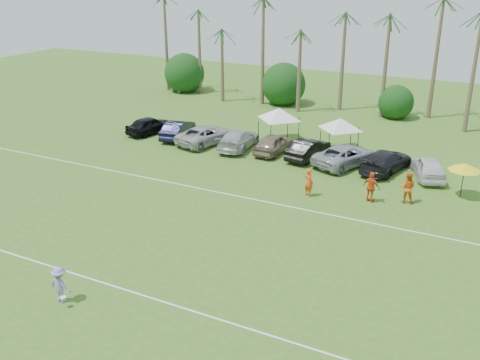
% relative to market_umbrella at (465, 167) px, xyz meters
% --- Properties ---
extents(ground, '(120.00, 120.00, 0.00)m').
position_rel_market_umbrella_xyz_m(ground, '(-13.94, -20.40, -2.08)').
color(ground, '#3D671F').
rests_on(ground, ground).
extents(field_lines, '(80.00, 12.10, 0.01)m').
position_rel_market_umbrella_xyz_m(field_lines, '(-13.94, -12.40, -2.07)').
color(field_lines, white).
rests_on(field_lines, ground).
extents(palm_tree_0, '(2.40, 2.40, 8.90)m').
position_rel_market_umbrella_xyz_m(palm_tree_0, '(-35.94, 17.60, 5.40)').
color(palm_tree_0, brown).
rests_on(palm_tree_0, ground).
extents(palm_tree_1, '(2.40, 2.40, 9.90)m').
position_rel_market_umbrella_xyz_m(palm_tree_1, '(-30.94, 17.60, 6.28)').
color(palm_tree_1, brown).
rests_on(palm_tree_1, ground).
extents(palm_tree_2, '(2.40, 2.40, 10.90)m').
position_rel_market_umbrella_xyz_m(palm_tree_2, '(-25.94, 17.60, 7.14)').
color(palm_tree_2, brown).
rests_on(palm_tree_2, ground).
extents(palm_tree_3, '(2.40, 2.40, 11.90)m').
position_rel_market_umbrella_xyz_m(palm_tree_3, '(-21.94, 17.60, 7.99)').
color(palm_tree_3, brown).
rests_on(palm_tree_3, ground).
extents(palm_tree_4, '(2.40, 2.40, 8.90)m').
position_rel_market_umbrella_xyz_m(palm_tree_4, '(-17.94, 17.60, 5.40)').
color(palm_tree_4, brown).
rests_on(palm_tree_4, ground).
extents(palm_tree_5, '(2.40, 2.40, 9.90)m').
position_rel_market_umbrella_xyz_m(palm_tree_5, '(-13.94, 17.60, 6.28)').
color(palm_tree_5, brown).
rests_on(palm_tree_5, ground).
extents(palm_tree_6, '(2.40, 2.40, 10.90)m').
position_rel_market_umbrella_xyz_m(palm_tree_6, '(-9.94, 17.60, 7.14)').
color(palm_tree_6, brown).
rests_on(palm_tree_6, ground).
extents(palm_tree_7, '(2.40, 2.40, 11.90)m').
position_rel_market_umbrella_xyz_m(palm_tree_7, '(-5.94, 17.60, 7.99)').
color(palm_tree_7, brown).
rests_on(palm_tree_7, ground).
extents(bush_tree_0, '(4.00, 4.00, 4.00)m').
position_rel_market_umbrella_xyz_m(bush_tree_0, '(-32.94, 18.60, -0.28)').
color(bush_tree_0, brown).
rests_on(bush_tree_0, ground).
extents(bush_tree_1, '(4.00, 4.00, 4.00)m').
position_rel_market_umbrella_xyz_m(bush_tree_1, '(-19.94, 18.60, -0.28)').
color(bush_tree_1, brown).
rests_on(bush_tree_1, ground).
extents(bush_tree_2, '(4.00, 4.00, 4.00)m').
position_rel_market_umbrella_xyz_m(bush_tree_2, '(-7.94, 18.60, -0.28)').
color(bush_tree_2, brown).
rests_on(bush_tree_2, ground).
extents(sideline_player_a, '(0.80, 0.69, 1.86)m').
position_rel_market_umbrella_xyz_m(sideline_player_a, '(-8.84, -4.26, -1.14)').
color(sideline_player_a, '#DF5018').
rests_on(sideline_player_a, ground).
extents(sideline_player_b, '(1.03, 0.83, 2.00)m').
position_rel_market_umbrella_xyz_m(sideline_player_b, '(-2.97, -2.46, -1.08)').
color(sideline_player_b, '#D55D17').
rests_on(sideline_player_b, ground).
extents(sideline_player_c, '(1.25, 0.79, 1.98)m').
position_rel_market_umbrella_xyz_m(sideline_player_c, '(-5.03, -3.38, -1.09)').
color(sideline_player_c, '#DA5318').
rests_on(sideline_player_c, ground).
extents(canopy_tent_left, '(4.07, 4.07, 3.30)m').
position_rel_market_umbrella_xyz_m(canopy_tent_left, '(-15.26, 5.93, 0.75)').
color(canopy_tent_left, black).
rests_on(canopy_tent_left, ground).
extents(canopy_tent_right, '(3.81, 3.81, 3.09)m').
position_rel_market_umbrella_xyz_m(canopy_tent_right, '(-9.86, 5.74, 0.57)').
color(canopy_tent_right, black).
rests_on(canopy_tent_right, ground).
extents(market_umbrella, '(2.08, 2.08, 2.31)m').
position_rel_market_umbrella_xyz_m(market_umbrella, '(0.00, 0.00, 0.00)').
color(market_umbrella, black).
rests_on(market_umbrella, ground).
extents(frisbee_player, '(1.12, 0.79, 1.71)m').
position_rel_market_umbrella_xyz_m(frisbee_player, '(-14.54, -20.37, -1.22)').
color(frisbee_player, '#9286BE').
rests_on(frisbee_player, ground).
extents(parked_car_0, '(2.86, 4.84, 1.55)m').
position_rel_market_umbrella_xyz_m(parked_car_0, '(-26.32, 2.64, -1.30)').
color(parked_car_0, black).
rests_on(parked_car_0, ground).
extents(parked_car_1, '(2.51, 4.92, 1.55)m').
position_rel_market_umbrella_xyz_m(parked_car_1, '(-23.34, 2.63, -1.30)').
color(parked_car_1, black).
rests_on(parked_car_1, ground).
extents(parked_car_2, '(3.76, 6.00, 1.55)m').
position_rel_market_umbrella_xyz_m(parked_car_2, '(-20.35, 2.32, -1.30)').
color(parked_car_2, '#B2B3B6').
rests_on(parked_car_2, ground).
extents(parked_car_3, '(2.69, 5.51, 1.55)m').
position_rel_market_umbrella_xyz_m(parked_car_3, '(-17.37, 2.46, -1.30)').
color(parked_car_3, '#B8B8BD').
rests_on(parked_car_3, ground).
extents(parked_car_4, '(1.93, 4.58, 1.55)m').
position_rel_market_umbrella_xyz_m(parked_car_4, '(-14.38, 2.71, -1.30)').
color(parked_car_4, '#85715D').
rests_on(parked_car_4, ground).
extents(parked_car_5, '(2.32, 4.88, 1.55)m').
position_rel_market_umbrella_xyz_m(parked_car_5, '(-11.40, 2.66, -1.30)').
color(parked_car_5, black).
rests_on(parked_car_5, ground).
extents(parked_car_6, '(4.41, 6.11, 1.55)m').
position_rel_market_umbrella_xyz_m(parked_car_6, '(-8.42, 2.44, -1.30)').
color(parked_car_6, '#9EA2AE').
rests_on(parked_car_6, ground).
extents(parked_car_7, '(3.31, 5.68, 1.55)m').
position_rel_market_umbrella_xyz_m(parked_car_7, '(-5.43, 2.60, -1.30)').
color(parked_car_7, black).
rests_on(parked_car_7, ground).
extents(parked_car_8, '(3.23, 4.88, 1.55)m').
position_rel_market_umbrella_xyz_m(parked_car_8, '(-2.45, 2.60, -1.30)').
color(parked_car_8, white).
rests_on(parked_car_8, ground).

